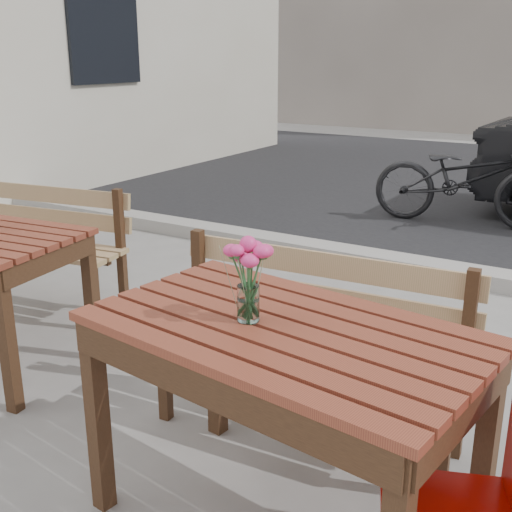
% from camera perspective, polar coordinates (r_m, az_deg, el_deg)
% --- Properties ---
extents(ground, '(80.00, 80.00, 0.00)m').
position_cam_1_polar(ground, '(2.65, 1.06, -21.70)').
color(ground, slate).
rests_on(ground, ground).
extents(main_table, '(1.41, 0.94, 0.81)m').
position_cam_1_polar(main_table, '(2.20, 2.38, -9.35)').
color(main_table, maroon).
rests_on(main_table, ground).
extents(main_bench, '(1.44, 0.52, 0.88)m').
position_cam_1_polar(main_bench, '(2.88, 5.15, -5.87)').
color(main_bench, '#9F8152').
rests_on(main_bench, ground).
extents(red_chair, '(0.52, 0.52, 0.82)m').
position_cam_1_polar(red_chair, '(2.02, 19.57, -20.18)').
color(red_chair, '#AA0B04').
rests_on(red_chair, ground).
extents(main_vase, '(0.16, 0.16, 0.30)m').
position_cam_1_polar(main_vase, '(2.11, -0.70, -1.15)').
color(main_vase, white).
rests_on(main_vase, main_table).
extents(second_bench, '(1.44, 0.63, 0.87)m').
position_cam_1_polar(second_bench, '(4.61, -19.11, 2.16)').
color(second_bench, '#9F8152').
rests_on(second_bench, ground).
extents(bicycle, '(1.86, 0.81, 0.95)m').
position_cam_1_polar(bicycle, '(6.80, 18.12, 6.57)').
color(bicycle, black).
rests_on(bicycle, ground).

